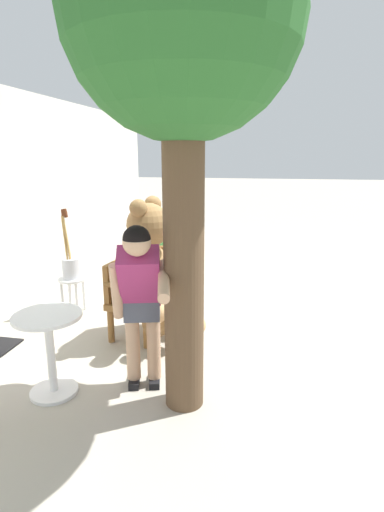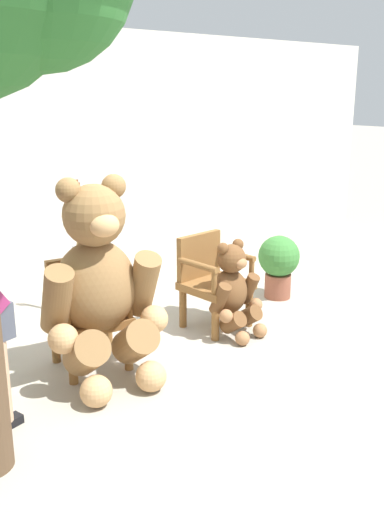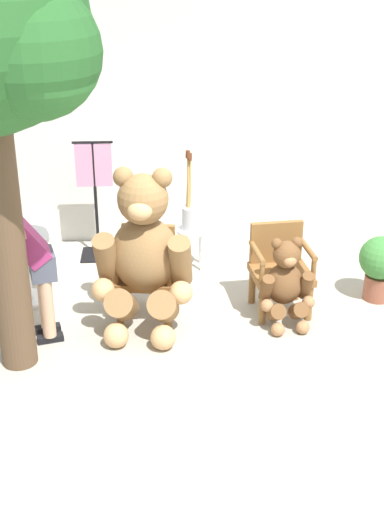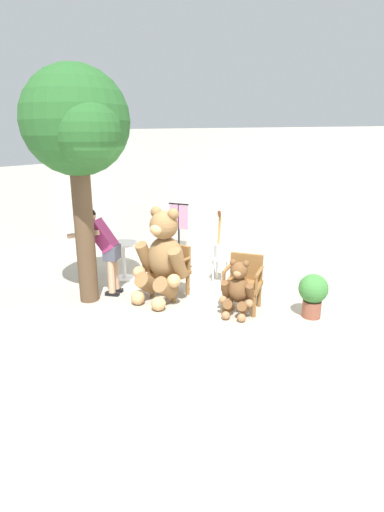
# 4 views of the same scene
# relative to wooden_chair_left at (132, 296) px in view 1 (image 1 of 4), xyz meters

# --- Properties ---
(ground_plane) EXTENTS (60.00, 60.00, 0.00)m
(ground_plane) POSITION_rel_wooden_chair_left_xyz_m (0.65, -0.54, -0.46)
(ground_plane) COLOR #A8A091
(back_wall) EXTENTS (10.00, 0.16, 2.80)m
(back_wall) POSITION_rel_wooden_chair_left_xyz_m (0.65, 1.86, 0.94)
(back_wall) COLOR silver
(back_wall) RESTS_ON ground
(wooden_chair_left) EXTENTS (0.62, 0.59, 0.86)m
(wooden_chair_left) POSITION_rel_wooden_chair_left_xyz_m (0.00, 0.00, 0.00)
(wooden_chair_left) COLOR brown
(wooden_chair_left) RESTS_ON ground
(wooden_chair_right) EXTENTS (0.61, 0.58, 0.86)m
(wooden_chair_right) POSITION_rel_wooden_chair_left_xyz_m (1.30, 0.00, 0.00)
(wooden_chair_right) COLOR brown
(wooden_chair_right) RESTS_ON ground
(teddy_bear_large) EXTENTS (0.95, 0.93, 1.56)m
(teddy_bear_large) POSITION_rel_wooden_chair_left_xyz_m (-0.02, -0.26, 0.30)
(teddy_bear_large) COLOR olive
(teddy_bear_large) RESTS_ON ground
(teddy_bear_small) EXTENTS (0.53, 0.52, 0.87)m
(teddy_bear_small) POSITION_rel_wooden_chair_left_xyz_m (1.31, -0.29, -0.03)
(teddy_bear_small) COLOR brown
(teddy_bear_small) RESTS_ON ground
(person_visitor) EXTENTS (0.78, 0.62, 1.49)m
(person_visitor) POSITION_rel_wooden_chair_left_xyz_m (-1.05, -0.46, 0.43)
(person_visitor) COLOR black
(person_visitor) RESTS_ON ground
(white_stool) EXTENTS (0.34, 0.34, 0.46)m
(white_stool) POSITION_rel_wooden_chair_left_xyz_m (0.49, 0.97, -0.11)
(white_stool) COLOR silver
(white_stool) RESTS_ON ground
(brush_bucket) EXTENTS (0.22, 0.22, 0.89)m
(brush_bucket) POSITION_rel_wooden_chair_left_xyz_m (0.49, 0.98, 0.18)
(brush_bucket) COLOR silver
(brush_bucket) RESTS_ON white_stool
(round_side_table) EXTENTS (0.56, 0.56, 0.72)m
(round_side_table) POSITION_rel_wooden_chair_left_xyz_m (-1.21, 0.29, -0.01)
(round_side_table) COLOR white
(round_side_table) RESTS_ON ground
(patio_tree) EXTENTS (1.69, 1.61, 3.67)m
(patio_tree) POSITION_rel_wooden_chair_left_xyz_m (-1.05, -0.88, 2.30)
(patio_tree) COLOR brown
(patio_tree) RESTS_ON ground
(potted_plant) EXTENTS (0.44, 0.44, 0.68)m
(potted_plant) POSITION_rel_wooden_chair_left_xyz_m (2.34, 0.14, -0.07)
(potted_plant) COLOR brown
(potted_plant) RESTS_ON ground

